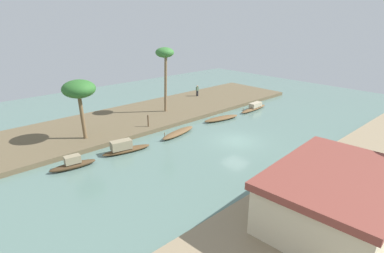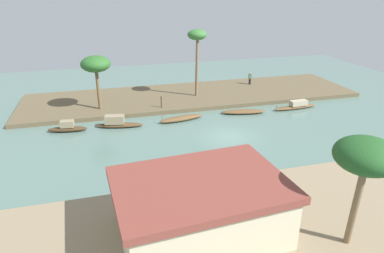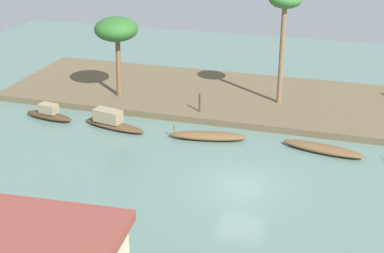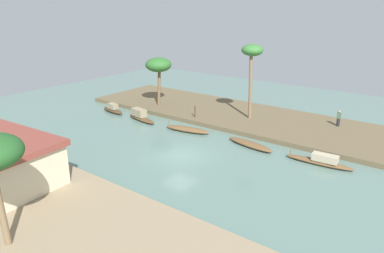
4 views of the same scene
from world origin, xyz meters
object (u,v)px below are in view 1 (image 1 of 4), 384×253
object	(u,v)px
sampan_with_red_awning	(221,118)
mooring_post	(148,121)
person_on_near_bank	(197,91)
palm_tree_left_far	(79,90)
riverside_building	(334,197)
sampan_foreground	(178,133)
sampan_open_hull	(73,164)
palm_tree_left_near	(165,56)
sampan_midstream	(124,148)
sampan_near_left_bank	(254,107)

from	to	relation	value
sampan_with_red_awning	mooring_post	bearing A→B (deg)	-9.19
person_on_near_bank	palm_tree_left_far	world-z (taller)	palm_tree_left_far
person_on_near_bank	riverside_building	bearing A→B (deg)	-121.32
sampan_foreground	palm_tree_left_far	world-z (taller)	palm_tree_left_far
person_on_near_bank	sampan_open_hull	bearing A→B (deg)	-159.84
sampan_open_hull	mooring_post	bearing A→B (deg)	-153.54
sampan_with_red_awning	mooring_post	size ratio (longest dim) A/B	3.82
person_on_near_bank	riverside_building	world-z (taller)	riverside_building
palm_tree_left_near	mooring_post	bearing A→B (deg)	32.20
sampan_midstream	sampan_foreground	world-z (taller)	sampan_midstream
sampan_with_red_awning	sampan_open_hull	size ratio (longest dim) A/B	1.31
sampan_open_hull	palm_tree_left_near	world-z (taller)	palm_tree_left_near
palm_tree_left_far	sampan_near_left_bank	bearing A→B (deg)	167.76
mooring_post	palm_tree_left_far	world-z (taller)	palm_tree_left_far
sampan_with_red_awning	person_on_near_bank	bearing A→B (deg)	-106.95
sampan_with_red_awning	person_on_near_bank	distance (m)	10.59
person_on_near_bank	sampan_with_red_awning	bearing A→B (deg)	-119.89
sampan_open_hull	palm_tree_left_far	distance (m)	7.47
sampan_with_red_awning	sampan_near_left_bank	world-z (taller)	sampan_near_left_bank
sampan_near_left_bank	palm_tree_left_far	xyz separation A→B (m)	(21.36, -4.63, 4.92)
sampan_foreground	person_on_near_bank	size ratio (longest dim) A/B	3.02
riverside_building	sampan_near_left_bank	bearing A→B (deg)	-137.30
sampan_near_left_bank	riverside_building	world-z (taller)	riverside_building
sampan_midstream	palm_tree_left_far	xyz separation A→B (m)	(1.54, -4.85, 4.81)
person_on_near_bank	palm_tree_left_far	distance (m)	20.86
palm_tree_left_near	sampan_midstream	bearing A→B (deg)	33.10
sampan_near_left_bank	palm_tree_left_far	distance (m)	22.40
riverside_building	person_on_near_bank	bearing A→B (deg)	-123.21
sampan_open_hull	riverside_building	xyz separation A→B (m)	(-7.99, 17.54, 1.69)
sampan_with_red_awning	sampan_near_left_bank	size ratio (longest dim) A/B	0.91
riverside_building	sampan_midstream	bearing A→B (deg)	-83.40
person_on_near_bank	sampan_midstream	bearing A→B (deg)	-154.48
sampan_with_red_awning	sampan_near_left_bank	xyz separation A→B (m)	(-6.38, 0.08, 0.13)
sampan_midstream	sampan_foreground	distance (m)	6.47
sampan_near_left_bank	riverside_building	distance (m)	24.21
sampan_open_hull	palm_tree_left_near	bearing A→B (deg)	-148.50
sampan_open_hull	person_on_near_bank	world-z (taller)	person_on_near_bank
sampan_with_red_awning	person_on_near_bank	world-z (taller)	person_on_near_bank
sampan_with_red_awning	sampan_foreground	distance (m)	6.97
sampan_foreground	sampan_open_hull	distance (m)	11.17
palm_tree_left_far	riverside_building	xyz separation A→B (m)	(-4.83, 22.24, -3.19)
palm_tree_left_near	person_on_near_bank	bearing A→B (deg)	-159.30
riverside_building	mooring_post	bearing A→B (deg)	-98.79
riverside_building	sampan_foreground	bearing A→B (deg)	-104.42
sampan_midstream	sampan_open_hull	bearing A→B (deg)	9.11
mooring_post	palm_tree_left_near	distance (m)	8.49
sampan_near_left_bank	palm_tree_left_far	world-z (taller)	palm_tree_left_far
mooring_post	sampan_foreground	bearing A→B (deg)	114.20
palm_tree_left_near	riverside_building	world-z (taller)	palm_tree_left_near
sampan_midstream	sampan_with_red_awning	world-z (taller)	sampan_midstream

